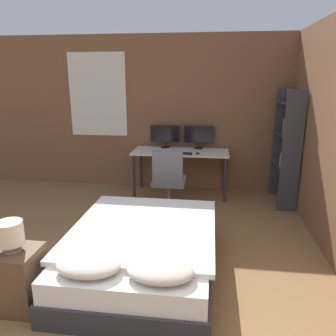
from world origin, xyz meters
TOP-DOWN VIEW (x-y plane):
  - wall_back at (-0.02, 4.05)m, footprint 12.00×0.08m
  - bed at (-0.20, 1.22)m, footprint 1.48×1.92m
  - nightstand at (-1.19, 0.55)m, footprint 0.42×0.39m
  - bedside_lamp at (-1.19, 0.55)m, footprint 0.22×0.22m
  - desk at (-0.04, 3.66)m, footprint 1.62×0.66m
  - monitor_left at (-0.34, 3.88)m, footprint 0.52×0.16m
  - monitor_right at (0.26, 3.88)m, footprint 0.52×0.16m
  - keyboard at (-0.04, 3.43)m, footprint 0.42×0.13m
  - computer_mouse at (0.26, 3.43)m, footprint 0.07×0.05m
  - office_chair at (-0.14, 2.91)m, footprint 0.52×0.52m
  - bookshelf at (1.65, 3.40)m, footprint 0.28×0.78m

SIDE VIEW (x-z plane):
  - bed at x=-0.20m, z-range -0.04..0.52m
  - nightstand at x=-1.19m, z-range 0.00..0.55m
  - office_chair at x=-0.14m, z-range -0.08..0.89m
  - desk at x=-0.04m, z-range 0.30..1.08m
  - bedside_lamp at x=-1.19m, z-range 0.58..0.85m
  - keyboard at x=-0.04m, z-range 0.78..0.79m
  - computer_mouse at x=0.26m, z-range 0.78..0.81m
  - bookshelf at x=1.65m, z-range 0.09..1.92m
  - monitor_left at x=-0.34m, z-range 0.81..1.21m
  - monitor_right at x=0.26m, z-range 0.81..1.21m
  - wall_back at x=-0.02m, z-range 0.00..2.70m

